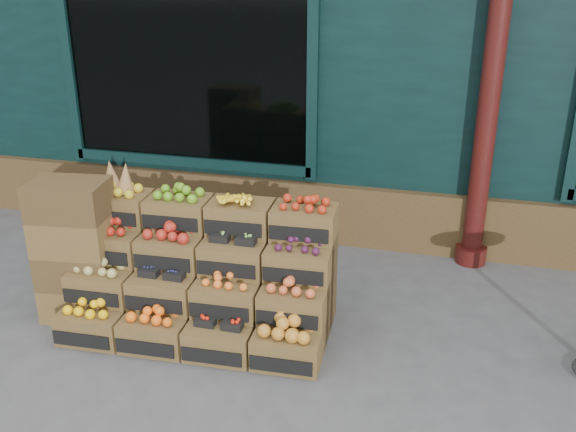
# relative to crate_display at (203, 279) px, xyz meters

# --- Properties ---
(ground) EXTENTS (60.00, 60.00, 0.00)m
(ground) POSITION_rel_crate_display_xyz_m (0.80, -0.43, -0.38)
(ground) COLOR #4B4B4E
(ground) RESTS_ON ground
(crate_display) EXTENTS (1.98, 1.04, 1.22)m
(crate_display) POSITION_rel_crate_display_xyz_m (0.00, 0.00, 0.00)
(crate_display) COLOR brown
(crate_display) RESTS_ON ground
(spare_crates) EXTENTS (0.60, 0.46, 1.12)m
(spare_crates) POSITION_rel_crate_display_xyz_m (-0.97, -0.14, 0.18)
(spare_crates) COLOR brown
(spare_crates) RESTS_ON ground
(shopkeeper) EXTENTS (0.76, 0.61, 1.83)m
(shopkeeper) POSITION_rel_crate_display_xyz_m (-0.70, 2.32, 0.54)
(shopkeeper) COLOR #1E6929
(shopkeeper) RESTS_ON ground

